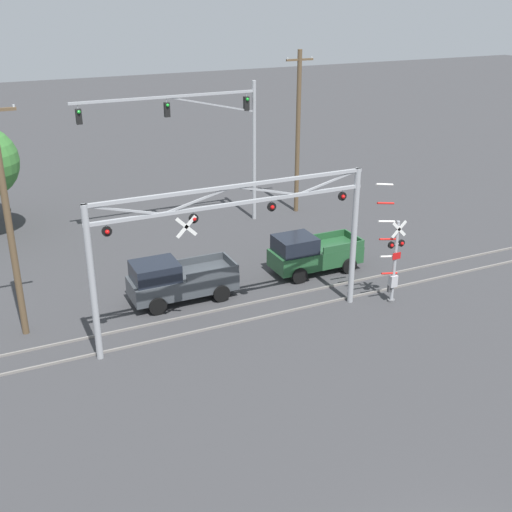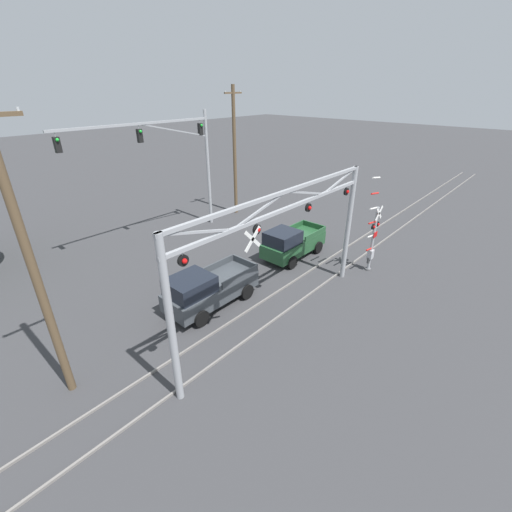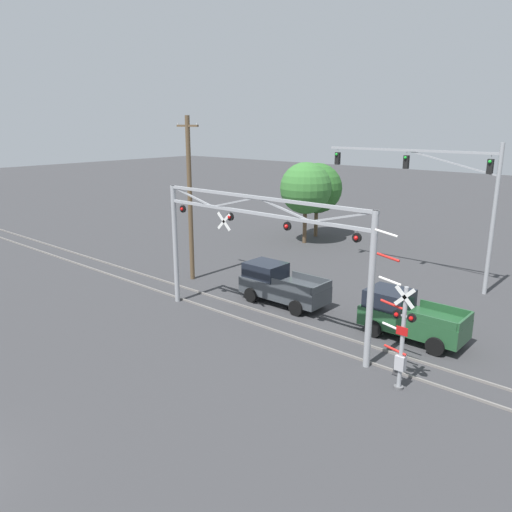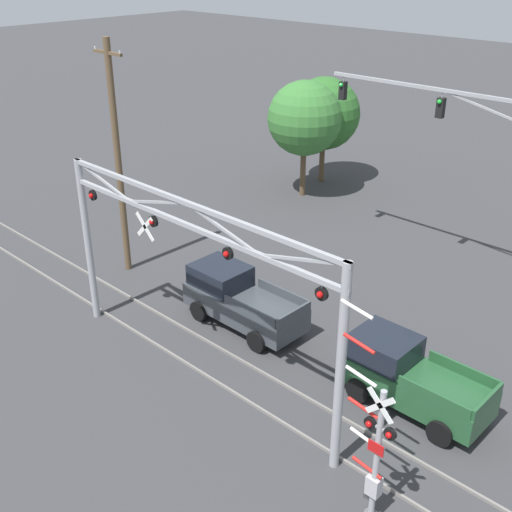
# 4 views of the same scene
# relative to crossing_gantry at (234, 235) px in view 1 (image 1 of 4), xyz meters

# --- Properties ---
(rail_track_near) EXTENTS (80.00, 0.08, 0.10)m
(rail_track_near) POSITION_rel_crossing_gantry_xyz_m (0.01, 0.28, -4.25)
(rail_track_near) COLOR gray
(rail_track_near) RESTS_ON ground_plane
(rail_track_far) EXTENTS (80.00, 0.08, 0.10)m
(rail_track_far) POSITION_rel_crossing_gantry_xyz_m (0.01, 1.72, -4.25)
(rail_track_far) COLOR gray
(rail_track_far) RESTS_ON ground_plane
(crossing_gantry) EXTENTS (11.96, 0.29, 6.41)m
(crossing_gantry) POSITION_rel_crossing_gantry_xyz_m (0.00, 0.00, 0.00)
(crossing_gantry) COLOR #9EA0A5
(crossing_gantry) RESTS_ON ground_plane
(crossing_signal_mast) EXTENTS (1.79, 0.35, 5.91)m
(crossing_signal_mast) POSITION_rel_crossing_gantry_xyz_m (7.54, -0.79, -2.23)
(crossing_signal_mast) COLOR #9EA0A5
(crossing_signal_mast) RESTS_ON ground_plane
(traffic_signal_span) EXTENTS (10.86, 0.39, 8.57)m
(traffic_signal_span) POSITION_rel_crossing_gantry_xyz_m (4.19, 12.44, 1.58)
(traffic_signal_span) COLOR #9EA0A5
(traffic_signal_span) RESTS_ON ground_plane
(pickup_truck_lead) EXTENTS (4.96, 2.15, 2.10)m
(pickup_truck_lead) POSITION_rel_crossing_gantry_xyz_m (-1.41, 3.53, -3.26)
(pickup_truck_lead) COLOR #3D4247
(pickup_truck_lead) RESTS_ON ground_plane
(pickup_truck_following) EXTENTS (4.68, 2.15, 2.10)m
(pickup_truck_following) POSITION_rel_crossing_gantry_xyz_m (5.86, 3.75, -3.26)
(pickup_truck_following) COLOR #23512D
(pickup_truck_following) RESTS_ON ground_plane
(utility_pole_left) EXTENTS (1.80, 0.28, 10.01)m
(utility_pole_left) POSITION_rel_crossing_gantry_xyz_m (-8.27, 3.32, 0.86)
(utility_pole_left) COLOR brown
(utility_pole_left) RESTS_ON ground_plane
(utility_pole_right) EXTENTS (1.80, 0.28, 10.17)m
(utility_pole_right) POSITION_rel_crossing_gantry_xyz_m (9.80, 12.69, 0.93)
(utility_pole_right) COLOR brown
(utility_pole_right) RESTS_ON ground_plane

